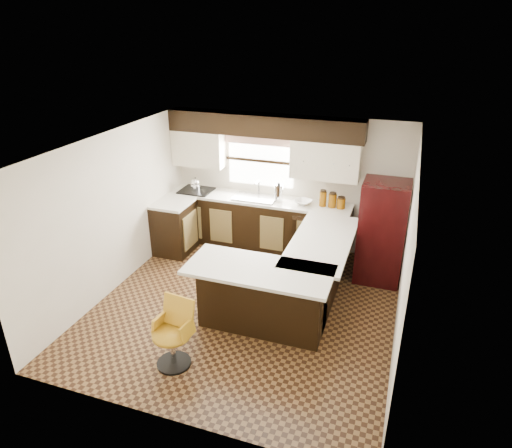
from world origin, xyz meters
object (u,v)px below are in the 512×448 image
at_px(peninsula_return, 263,298).
at_px(refrigerator, 382,232).
at_px(peninsula_long, 317,269).
at_px(bar_chair, 171,335).

bearing_deg(peninsula_return, refrigerator, 53.29).
xyz_separation_m(peninsula_long, peninsula_return, (-0.53, -0.97, 0.00)).
distance_m(peninsula_long, refrigerator, 1.24).
bearing_deg(peninsula_long, refrigerator, 45.41).
bearing_deg(refrigerator, peninsula_return, -126.71).
height_order(refrigerator, bar_chair, refrigerator).
xyz_separation_m(peninsula_return, refrigerator, (1.36, 1.82, 0.37)).
relative_size(peninsula_return, bar_chair, 1.92).
bearing_deg(bar_chair, refrigerator, 60.69).
bearing_deg(refrigerator, bar_chair, -126.38).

